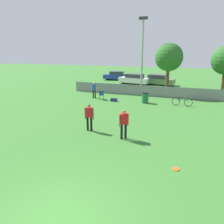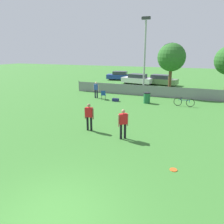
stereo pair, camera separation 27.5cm
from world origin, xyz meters
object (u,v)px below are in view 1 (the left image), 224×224
(tree_near_pole, at_px, (169,58))
(folding_chair_sideline, at_px, (102,94))
(light_pole, at_px, (142,49))
(player_defender_red, at_px, (89,115))
(frisbee_disc, at_px, (176,169))
(parked_car_blue, at_px, (117,76))
(bicycle_sideline, at_px, (182,102))
(trash_bin, at_px, (145,98))
(spectator_in_blue, at_px, (94,89))
(gear_bag_sideline, at_px, (114,100))
(parked_car_olive, at_px, (157,80))
(player_thrower_red, at_px, (124,122))
(parked_car_white, at_px, (135,79))

(tree_near_pole, distance_m, folding_chair_sideline, 8.07)
(light_pole, bearing_deg, tree_near_pole, -7.83)
(player_defender_red, bearing_deg, folding_chair_sideline, 105.68)
(frisbee_disc, bearing_deg, parked_car_blue, 114.35)
(bicycle_sideline, distance_m, trash_bin, 3.20)
(spectator_in_blue, relative_size, frisbee_disc, 5.44)
(gear_bag_sideline, relative_size, parked_car_blue, 0.14)
(parked_car_olive, bearing_deg, player_thrower_red, -75.78)
(tree_near_pole, distance_m, frisbee_disc, 16.21)
(folding_chair_sideline, bearing_deg, gear_bag_sideline, 154.06)
(bicycle_sideline, xyz_separation_m, parked_car_blue, (-10.92, 14.19, 0.33))
(spectator_in_blue, bearing_deg, parked_car_olive, -110.89)
(player_defender_red, height_order, folding_chair_sideline, player_defender_red)
(spectator_in_blue, xyz_separation_m, bicycle_sideline, (8.40, -0.26, -0.56))
(light_pole, relative_size, frisbee_disc, 27.10)
(frisbee_disc, distance_m, folding_chair_sideline, 13.32)
(trash_bin, relative_size, parked_car_blue, 0.22)
(player_defender_red, bearing_deg, frisbee_disc, -30.79)
(spectator_in_blue, height_order, bicycle_sideline, spectator_in_blue)
(parked_car_olive, bearing_deg, tree_near_pole, -62.74)
(tree_near_pole, relative_size, spectator_in_blue, 3.34)
(light_pole, relative_size, bicycle_sideline, 4.65)
(tree_near_pole, bearing_deg, spectator_in_blue, -146.19)
(parked_car_blue, bearing_deg, player_defender_red, -82.78)
(player_defender_red, distance_m, player_thrower_red, 2.30)
(player_defender_red, distance_m, parked_car_olive, 19.57)
(bicycle_sideline, relative_size, parked_car_olive, 0.36)
(spectator_in_blue, distance_m, parked_car_olive, 11.94)
(tree_near_pole, xyz_separation_m, parked_car_olive, (-2.10, 6.72, -3.21))
(player_defender_red, height_order, spectator_in_blue, player_defender_red)
(frisbee_disc, height_order, parked_car_white, parked_car_white)
(player_defender_red, bearing_deg, parked_car_white, 94.31)
(bicycle_sideline, height_order, parked_car_blue, parked_car_blue)
(folding_chair_sideline, relative_size, parked_car_blue, 0.20)
(player_defender_red, relative_size, bicycle_sideline, 0.95)
(bicycle_sideline, relative_size, trash_bin, 1.78)
(gear_bag_sideline, height_order, parked_car_olive, parked_car_olive)
(gear_bag_sideline, bearing_deg, folding_chair_sideline, 171.21)
(light_pole, xyz_separation_m, player_thrower_red, (2.32, -13.70, -3.80))
(folding_chair_sideline, distance_m, trash_bin, 4.20)
(player_thrower_red, xyz_separation_m, bicycle_sideline, (2.46, 8.67, -0.58))
(folding_chair_sideline, bearing_deg, parked_car_olive, -123.63)
(bicycle_sideline, relative_size, parked_car_white, 0.37)
(folding_chair_sideline, bearing_deg, parked_car_white, -108.60)
(parked_car_white, xyz_separation_m, parked_car_olive, (3.14, 0.44, -0.03))
(gear_bag_sideline, distance_m, parked_car_blue, 15.39)
(tree_near_pole, height_order, parked_car_olive, tree_near_pole)
(player_thrower_red, distance_m, gear_bag_sideline, 9.05)
(bicycle_sideline, distance_m, parked_car_blue, 17.91)
(player_thrower_red, relative_size, frisbee_disc, 5.53)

